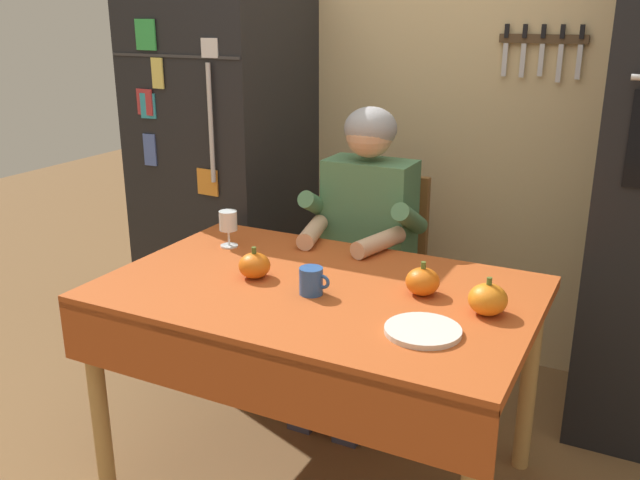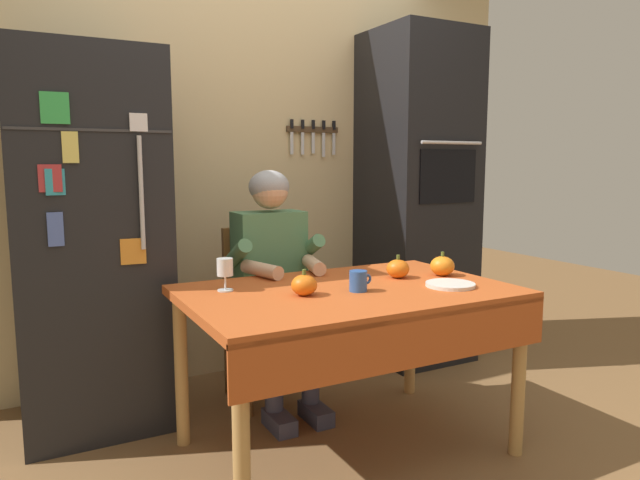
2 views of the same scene
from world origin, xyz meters
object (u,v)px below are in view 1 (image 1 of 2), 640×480
Objects in this scene: refrigerator at (225,162)px; dining_table at (315,312)px; pumpkin_large at (423,281)px; wine_glass at (228,223)px; pumpkin_medium at (488,299)px; coffee_mug at (312,281)px; serving_tray at (423,331)px; chair_behind_person at (379,271)px; pumpkin_small at (254,265)px; seated_person at (362,234)px.

dining_table is (0.95, -0.88, -0.24)m from refrigerator.
pumpkin_large reaches higher than dining_table.
wine_glass is 1.05m from pumpkin_medium.
coffee_mug is 0.89× the size of pumpkin_medium.
pumpkin_medium is at bearing 58.53° from serving_tray.
pumpkin_medium reaches higher than pumpkin_large.
pumpkin_small is at bearing -99.33° from chair_behind_person.
chair_behind_person is 8.97× the size of coffee_mug.
dining_table is 0.14m from coffee_mug.
dining_table is at bearing 104.64° from coffee_mug.
wine_glass is at bearing 155.34° from dining_table.
pumpkin_small reaches higher than dining_table.
wine_glass is at bearing 172.06° from pumpkin_large.
pumpkin_small is at bearing -50.90° from refrigerator.
wine_glass is at bearing -124.58° from chair_behind_person.
serving_tray is (1.37, -1.04, -0.15)m from refrigerator.
serving_tray is at bearing -121.47° from pumpkin_medium.
refrigerator is at bearing 137.09° from dining_table.
pumpkin_medium is at bearing 4.51° from pumpkin_small.
dining_table is 1.12× the size of seated_person.
coffee_mug is at bearing -169.42° from pumpkin_medium.
serving_tray is at bearing -55.80° from seated_person.
refrigerator is at bearing 125.07° from wine_glass.
wine_glass is (-0.39, -0.57, 0.32)m from chair_behind_person.
wine_glass is (-0.50, 0.27, 0.05)m from coffee_mug.
pumpkin_medium is at bearing -28.95° from refrigerator.
coffee_mug is at bearing -44.02° from refrigerator.
wine_glass is at bearing 151.56° from coffee_mug.
pumpkin_medium is at bearing -40.50° from seated_person.
chair_behind_person reaches higher than serving_tray.
chair_behind_person is at bearing 121.77° from pumpkin_large.
pumpkin_small is (-0.55, -0.12, -0.00)m from pumpkin_large.
dining_table is at bearing 159.72° from serving_tray.
coffee_mug is at bearing -82.73° from chair_behind_person.
wine_glass is 0.82m from pumpkin_large.
seated_person is at bearing 99.35° from coffee_mug.
refrigerator is 1.34m from coffee_mug.
pumpkin_large is (0.42, -0.49, 0.05)m from seated_person.
dining_table is at bearing -161.46° from pumpkin_large.
coffee_mug is (0.96, -0.93, -0.12)m from refrigerator.
chair_behind_person is 6.58× the size of wine_glass.
pumpkin_small is at bearing 167.12° from serving_tray.
serving_tray is at bearing -12.88° from pumpkin_small.
chair_behind_person is at bearing 80.67° from pumpkin_small.
pumpkin_large is at bearing -49.44° from seated_person.
refrigerator is 1.45× the size of seated_person.
coffee_mug is 0.48× the size of serving_tray.
refrigerator reaches higher than dining_table.
pumpkin_large reaches higher than serving_tray.
seated_person reaches higher than serving_tray.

